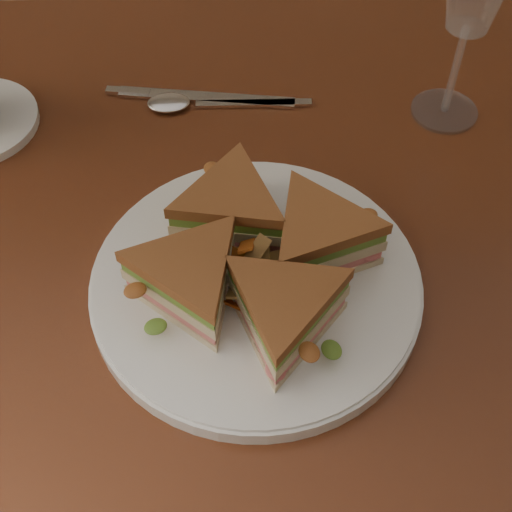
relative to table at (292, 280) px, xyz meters
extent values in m
plane|color=brown|center=(0.00, 0.00, -0.65)|extent=(6.00, 6.00, 0.00)
cube|color=#3E1B0E|center=(0.00, 0.00, 0.08)|extent=(1.20, 0.80, 0.04)
cylinder|color=white|center=(-0.04, -0.08, 0.11)|extent=(0.29, 0.29, 0.02)
cube|color=silver|center=(-0.03, 0.17, 0.10)|extent=(0.13, 0.01, 0.00)
ellipsoid|color=silver|center=(-0.13, 0.18, 0.10)|extent=(0.05, 0.03, 0.01)
cube|color=silver|center=(-0.08, 0.19, 0.10)|extent=(0.20, 0.05, 0.00)
cube|color=silver|center=(-0.17, 0.20, 0.10)|extent=(0.05, 0.02, 0.00)
cylinder|color=white|center=(0.18, 0.15, 0.10)|extent=(0.07, 0.07, 0.00)
cylinder|color=white|center=(0.18, 0.15, 0.16)|extent=(0.01, 0.01, 0.11)
camera|label=1|loc=(-0.07, -0.45, 0.62)|focal=50.00mm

